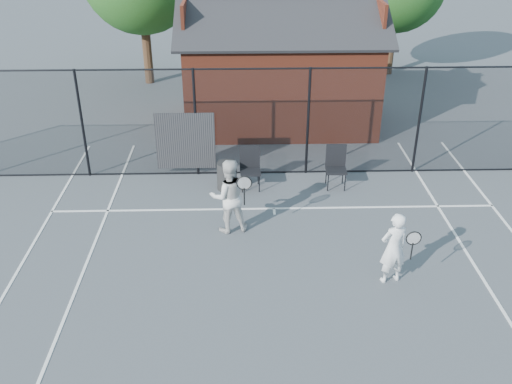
{
  "coord_description": "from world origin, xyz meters",
  "views": [
    {
      "loc": [
        -0.78,
        -9.26,
        7.06
      ],
      "look_at": [
        -0.48,
        1.84,
        1.1
      ],
      "focal_mm": 40.0,
      "sensor_mm": 36.0,
      "label": 1
    }
  ],
  "objects_px": {
    "player_front": "(394,248)",
    "chair_left": "(250,170)",
    "clubhouse": "(280,75)",
    "player_back": "(229,196)",
    "waste_bin": "(227,176)",
    "chair_right": "(336,168)"
  },
  "relations": [
    {
      "from": "clubhouse",
      "to": "waste_bin",
      "type": "distance_m",
      "value": 5.32
    },
    {
      "from": "clubhouse",
      "to": "chair_right",
      "type": "height_order",
      "value": "clubhouse"
    },
    {
      "from": "player_front",
      "to": "chair_right",
      "type": "distance_m",
      "value": 4.13
    },
    {
      "from": "player_front",
      "to": "waste_bin",
      "type": "relative_size",
      "value": 2.07
    },
    {
      "from": "player_back",
      "to": "waste_bin",
      "type": "relative_size",
      "value": 2.36
    },
    {
      "from": "player_front",
      "to": "chair_right",
      "type": "height_order",
      "value": "player_front"
    },
    {
      "from": "clubhouse",
      "to": "waste_bin",
      "type": "relative_size",
      "value": 8.63
    },
    {
      "from": "clubhouse",
      "to": "chair_right",
      "type": "xyz_separation_m",
      "value": [
        1.19,
        -4.89,
        -1.05
      ]
    },
    {
      "from": "clubhouse",
      "to": "player_back",
      "type": "height_order",
      "value": "clubhouse"
    },
    {
      "from": "player_front",
      "to": "chair_left",
      "type": "bearing_deg",
      "value": 123.97
    },
    {
      "from": "chair_left",
      "to": "chair_right",
      "type": "bearing_deg",
      "value": -1.94
    },
    {
      "from": "player_front",
      "to": "chair_left",
      "type": "relative_size",
      "value": 1.41
    },
    {
      "from": "player_front",
      "to": "waste_bin",
      "type": "bearing_deg",
      "value": 129.5
    },
    {
      "from": "player_back",
      "to": "chair_right",
      "type": "height_order",
      "value": "player_back"
    },
    {
      "from": "clubhouse",
      "to": "player_front",
      "type": "xyz_separation_m",
      "value": [
        1.69,
        -8.98,
        -0.82
      ]
    },
    {
      "from": "chair_right",
      "to": "waste_bin",
      "type": "bearing_deg",
      "value": -178.18
    },
    {
      "from": "clubhouse",
      "to": "chair_left",
      "type": "distance_m",
      "value": 5.12
    },
    {
      "from": "player_back",
      "to": "chair_right",
      "type": "relative_size",
      "value": 1.6
    },
    {
      "from": "chair_right",
      "to": "waste_bin",
      "type": "relative_size",
      "value": 1.47
    },
    {
      "from": "player_back",
      "to": "waste_bin",
      "type": "distance_m",
      "value": 2.11
    },
    {
      "from": "waste_bin",
      "to": "player_back",
      "type": "bearing_deg",
      "value": -87.52
    },
    {
      "from": "clubhouse",
      "to": "player_front",
      "type": "distance_m",
      "value": 9.18
    }
  ]
}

